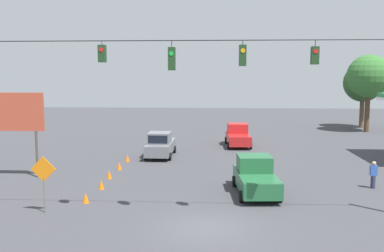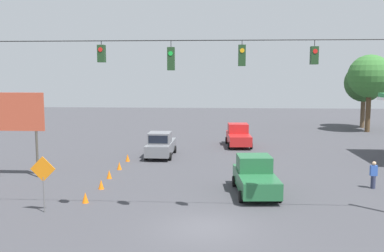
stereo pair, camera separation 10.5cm
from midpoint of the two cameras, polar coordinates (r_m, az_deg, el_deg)
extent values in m
plane|color=#3D3D42|center=(19.68, 1.89, -13.46)|extent=(140.00, 140.00, 0.00)
cylinder|color=black|center=(19.58, 2.08, 11.35)|extent=(21.99, 0.04, 0.04)
cube|color=#1E3D1E|center=(20.00, 16.13, 9.03)|extent=(0.32, 0.36, 0.79)
cylinder|color=black|center=(20.03, 16.18, 10.57)|extent=(0.03, 0.03, 0.29)
cylinder|color=red|center=(19.82, 16.27, 9.56)|extent=(0.20, 0.02, 0.20)
cube|color=#1E3D1E|center=(19.57, 6.83, 9.32)|extent=(0.32, 0.36, 0.94)
cylinder|color=black|center=(19.60, 6.85, 11.00)|extent=(0.03, 0.03, 0.21)
cylinder|color=orange|center=(19.39, 6.87, 9.97)|extent=(0.20, 0.02, 0.20)
cube|color=#1E3D1E|center=(19.64, -2.66, 8.94)|extent=(0.32, 0.36, 1.04)
cylinder|color=black|center=(19.68, -2.67, 10.88)|extent=(0.03, 0.03, 0.30)
cylinder|color=green|center=(19.46, -2.72, 9.64)|extent=(0.20, 0.02, 0.20)
cube|color=#1E3D1E|center=(20.25, -11.82, 9.42)|extent=(0.32, 0.36, 0.79)
cylinder|color=black|center=(20.28, -11.86, 10.79)|extent=(0.03, 0.03, 0.19)
cylinder|color=red|center=(20.08, -11.98, 9.94)|extent=(0.20, 0.02, 0.20)
cube|color=slate|center=(36.07, -4.07, -2.84)|extent=(2.02, 5.22, 0.90)
cube|color=slate|center=(35.32, -4.23, -1.57)|extent=(1.82, 1.90, 0.90)
cube|color=black|center=(34.40, -4.47, -1.80)|extent=(1.56, 0.04, 0.63)
cylinder|color=black|center=(34.67, -6.07, -4.01)|extent=(0.23, 0.64, 0.64)
cylinder|color=black|center=(34.38, -2.87, -4.08)|extent=(0.23, 0.64, 0.64)
cylinder|color=black|center=(37.94, -5.15, -3.06)|extent=(0.23, 0.64, 0.64)
cylinder|color=black|center=(37.67, -2.22, -3.11)|extent=(0.23, 0.64, 0.64)
cube|color=red|center=(41.31, 6.29, -1.63)|extent=(2.30, 5.15, 0.90)
cube|color=red|center=(41.79, 6.22, -0.29)|extent=(1.97, 1.91, 0.90)
cube|color=black|center=(42.69, 6.10, -0.14)|extent=(1.64, 0.10, 0.63)
cylinder|color=black|center=(43.10, 7.42, -1.90)|extent=(0.25, 0.65, 0.64)
cylinder|color=black|center=(42.91, 4.70, -1.90)|extent=(0.25, 0.65, 0.64)
cylinder|color=black|center=(39.88, 7.97, -2.62)|extent=(0.25, 0.65, 0.64)
cylinder|color=black|center=(39.67, 5.04, -2.62)|extent=(0.25, 0.65, 0.64)
cube|color=#236038|center=(25.07, 8.58, -7.22)|extent=(2.44, 5.29, 0.90)
cube|color=#236038|center=(25.46, 8.40, -4.92)|extent=(2.04, 1.99, 0.90)
cube|color=black|center=(26.37, 8.08, -4.50)|extent=(1.66, 0.14, 0.63)
cylinder|color=black|center=(26.96, 10.19, -7.24)|extent=(0.27, 0.65, 0.64)
cylinder|color=black|center=(26.65, 5.77, -7.33)|extent=(0.27, 0.65, 0.64)
cylinder|color=black|center=(23.78, 11.71, -9.18)|extent=(0.27, 0.65, 0.64)
cylinder|color=black|center=(23.44, 6.68, -9.32)|extent=(0.27, 0.65, 0.64)
cone|color=orange|center=(23.88, -13.92, -9.25)|extent=(0.35, 0.35, 0.57)
cone|color=orange|center=(26.44, -11.91, -7.63)|extent=(0.35, 0.35, 0.57)
cone|color=orange|center=(28.95, -10.88, -6.34)|extent=(0.35, 0.35, 0.57)
cone|color=orange|center=(31.48, -9.57, -5.24)|extent=(0.35, 0.35, 0.57)
cone|color=orange|center=(34.32, -8.50, -4.22)|extent=(0.35, 0.35, 0.57)
cylinder|color=#4C473D|center=(30.37, -19.85, -3.55)|extent=(0.16, 0.16, 3.13)
cube|color=#BF4C33|center=(30.58, -22.41, 1.77)|extent=(3.89, 0.12, 2.54)
cylinder|color=slate|center=(22.72, -19.01, -8.66)|extent=(0.06, 0.06, 1.80)
cube|color=orange|center=(22.42, -19.14, -5.44)|extent=(1.27, 0.04, 1.27)
cylinder|color=#2D334C|center=(28.23, 23.10, -6.89)|extent=(0.28, 0.28, 0.79)
cube|color=#3359B2|center=(28.08, 23.16, -5.48)|extent=(0.40, 0.24, 0.62)
sphere|color=tan|center=(27.99, 23.21, -4.61)|extent=(0.25, 0.25, 0.25)
cylinder|color=#4C3823|center=(55.36, 22.48, 1.98)|extent=(0.59, 0.59, 5.27)
sphere|color=#336B2D|center=(55.21, 22.67, 6.16)|extent=(5.10, 5.10, 5.10)
cylinder|color=brown|center=(59.54, 21.86, 1.93)|extent=(0.56, 0.56, 4.47)
sphere|color=#2D5628|center=(59.37, 22.02, 5.38)|extent=(4.94, 4.94, 4.94)
camera|label=1|loc=(0.05, -89.90, 0.01)|focal=40.00mm
camera|label=2|loc=(0.05, 90.10, -0.01)|focal=40.00mm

